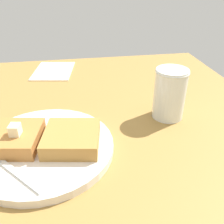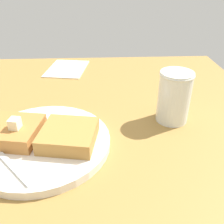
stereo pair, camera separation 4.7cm
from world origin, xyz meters
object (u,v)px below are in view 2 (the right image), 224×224
at_px(plate, 42,142).
at_px(fork, 2,156).
at_px(syrup_jar, 174,99).
at_px(napkin, 67,69).

relative_size(plate, fork, 1.91).
bearing_deg(plate, syrup_jar, 16.94).
xyz_separation_m(syrup_jar, napkin, (-0.25, 0.31, -0.05)).
xyz_separation_m(fork, syrup_jar, (0.31, 0.12, 0.03)).
height_order(fork, napkin, fork).
relative_size(fork, syrup_jar, 1.20).
bearing_deg(napkin, fork, -97.76).
bearing_deg(fork, plate, 38.30).
distance_m(plate, fork, 0.07).
relative_size(syrup_jar, napkin, 0.70).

